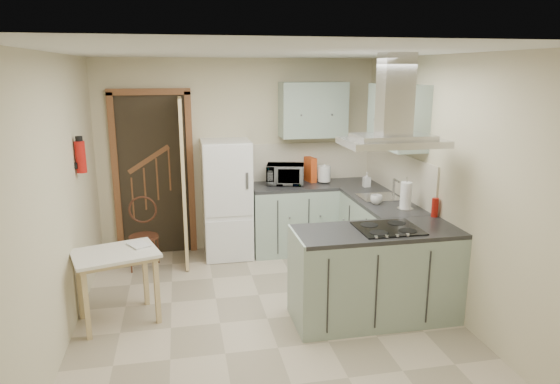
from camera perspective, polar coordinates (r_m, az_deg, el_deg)
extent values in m
plane|color=#BCAB92|center=(5.01, -1.46, -14.25)|extent=(4.20, 4.20, 0.00)
plane|color=silver|center=(4.42, -1.67, 15.69)|extent=(4.20, 4.20, 0.00)
plane|color=beige|center=(6.59, -4.71, 4.12)|extent=(3.60, 0.00, 3.60)
plane|color=beige|center=(4.61, -24.19, -1.29)|extent=(0.00, 4.20, 4.20)
plane|color=beige|center=(5.16, 18.52, 0.74)|extent=(0.00, 4.20, 4.20)
cube|color=brown|center=(6.56, -14.23, 1.93)|extent=(1.10, 0.12, 2.10)
cube|color=white|center=(6.38, -6.09, -0.82)|extent=(0.60, 0.60, 1.50)
cube|color=#9EB2A0|center=(6.59, 1.45, -2.97)|extent=(1.08, 0.60, 0.90)
cube|color=#9EB2A0|center=(6.22, 10.44, -4.25)|extent=(0.60, 1.95, 0.90)
cube|color=beige|center=(6.77, 3.42, 3.55)|extent=(1.68, 0.02, 0.50)
cube|color=#9EB2A0|center=(6.52, 3.80, 9.36)|extent=(0.85, 0.35, 0.70)
cube|color=#9EB2A0|center=(5.74, 13.24, 8.42)|extent=(0.35, 0.90, 0.70)
cube|color=#9EB2A0|center=(4.92, 10.88, -9.23)|extent=(1.55, 0.65, 0.90)
cube|color=black|center=(4.80, 12.24, -4.08)|extent=(0.58, 0.50, 0.01)
cube|color=silver|center=(4.62, 12.75, 5.58)|extent=(0.90, 0.55, 0.10)
cube|color=silver|center=(5.94, 11.25, -0.58)|extent=(0.45, 0.40, 0.01)
cylinder|color=#B2140F|center=(5.41, -21.83, 3.74)|extent=(0.10, 0.10, 0.32)
cube|color=tan|center=(5.06, -18.05, -10.25)|extent=(0.88, 0.76, 0.70)
cube|color=#4C2019|center=(6.24, -15.32, -4.99)|extent=(0.38, 0.38, 0.79)
imported|color=black|center=(6.48, 0.61, 2.04)|extent=(0.54, 0.43, 0.26)
cylinder|color=white|center=(6.59, 5.08, 2.10)|extent=(0.21, 0.21, 0.24)
cube|color=#D54A19|center=(6.65, 3.48, 2.58)|extent=(0.13, 0.23, 0.32)
imported|color=#A9AAB5|center=(6.44, 9.88, 1.41)|extent=(0.09, 0.09, 0.19)
cylinder|color=white|center=(5.48, 14.19, -0.37)|extent=(0.12, 0.12, 0.30)
imported|color=silver|center=(5.64, 10.95, -0.85)|extent=(0.13, 0.13, 0.10)
cylinder|color=#A7170E|center=(5.29, 17.28, -1.70)|extent=(0.09, 0.09, 0.19)
imported|color=#A04135|center=(4.98, -16.71, -5.56)|extent=(0.25, 0.27, 0.10)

